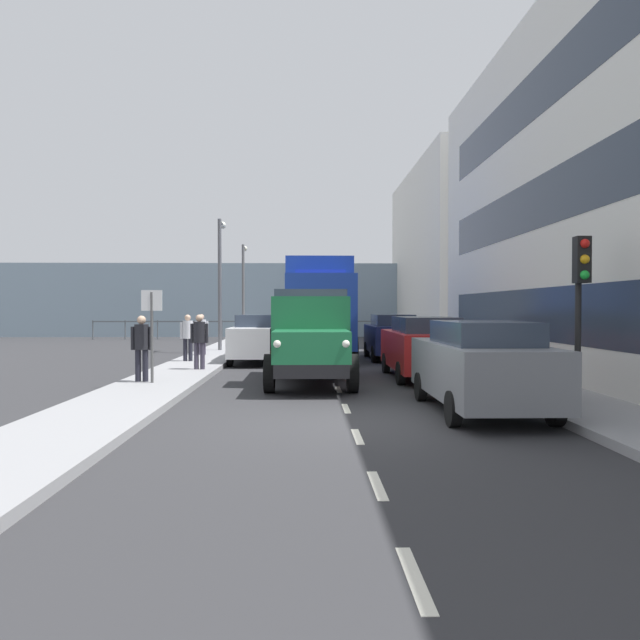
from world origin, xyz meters
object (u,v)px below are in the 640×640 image
object	(u,v)px
car_white_oppositeside_0	(258,338)
pedestrian_with_bag	(188,334)
lorry_cargo_blue	(319,305)
car_navy_kerbside_2	(392,336)
traffic_light_near	(581,282)
pedestrian_in_dark_coat	(142,343)
pedestrian_couple_a	(199,337)
truck_vintage_green	(311,339)
car_red_kerbside_1	(424,346)
car_grey_kerbside_near	(480,365)
pedestrian_strolling	(202,331)
lamp_post_far	(244,282)
lamp_post_promenade	(220,271)
street_sign	(152,320)

from	to	relation	value
car_white_oppositeside_0	pedestrian_with_bag	size ratio (longest dim) A/B	2.83
lorry_cargo_blue	pedestrian_with_bag	xyz separation A→B (m)	(4.55, 3.08, -1.00)
car_navy_kerbside_2	car_white_oppositeside_0	xyz separation A→B (m)	(5.00, 1.22, 0.00)
lorry_cargo_blue	traffic_light_near	bearing A→B (deg)	111.60
car_white_oppositeside_0	pedestrian_in_dark_coat	bearing A→B (deg)	70.84
pedestrian_couple_a	pedestrian_with_bag	world-z (taller)	pedestrian_couple_a
truck_vintage_green	car_navy_kerbside_2	bearing A→B (deg)	-112.53
car_navy_kerbside_2	car_white_oppositeside_0	world-z (taller)	same
car_red_kerbside_1	car_white_oppositeside_0	distance (m)	7.07
car_grey_kerbside_near	pedestrian_strolling	distance (m)	14.24
car_white_oppositeside_0	pedestrian_strolling	xyz separation A→B (m)	(2.33, -1.80, 0.17)
pedestrian_with_bag	lamp_post_far	xyz separation A→B (m)	(-0.39, -14.81, 2.43)
truck_vintage_green	lamp_post_far	world-z (taller)	lamp_post_far
car_navy_kerbside_2	pedestrian_couple_a	size ratio (longest dim) A/B	2.57
car_navy_kerbside_2	pedestrian_strolling	distance (m)	7.35
pedestrian_in_dark_coat	lamp_post_far	size ratio (longest dim) A/B	0.29
pedestrian_in_dark_coat	lamp_post_far	distance (m)	20.69
car_red_kerbside_1	pedestrian_couple_a	bearing A→B (deg)	-10.93
lorry_cargo_blue	car_grey_kerbside_near	world-z (taller)	lorry_cargo_blue
lamp_post_promenade	street_sign	size ratio (longest dim) A/B	2.52
pedestrian_strolling	pedestrian_in_dark_coat	bearing A→B (deg)	89.94
traffic_light_near	pedestrian_couple_a	bearing A→B (deg)	-36.68
lamp_post_promenade	lamp_post_far	xyz separation A→B (m)	(-0.06, -9.23, -0.07)
street_sign	lamp_post_promenade	bearing A→B (deg)	-90.15
car_navy_kerbside_2	pedestrian_with_bag	bearing A→B (deg)	16.74
car_white_oppositeside_0	street_sign	xyz separation A→B (m)	(2.02, 6.96, 0.79)
car_grey_kerbside_near	pedestrian_in_dark_coat	xyz separation A→B (m)	(7.33, -3.69, 0.21)
car_grey_kerbside_near	pedestrian_in_dark_coat	size ratio (longest dim) A/B	2.78
car_grey_kerbside_near	pedestrian_with_bag	xyz separation A→B (m)	(7.32, -9.43, 0.18)
pedestrian_couple_a	street_sign	world-z (taller)	street_sign
pedestrian_in_dark_coat	lamp_post_far	bearing A→B (deg)	-91.13
lorry_cargo_blue	lamp_post_far	bearing A→B (deg)	-70.47
pedestrian_in_dark_coat	pedestrian_couple_a	bearing A→B (deg)	-106.85
car_navy_kerbside_2	street_sign	bearing A→B (deg)	49.36
car_red_kerbside_1	lamp_post_far	xyz separation A→B (m)	(6.93, -18.83, 2.61)
car_navy_kerbside_2	traffic_light_near	distance (m)	11.59
truck_vintage_green	lamp_post_far	bearing A→B (deg)	-79.45
pedestrian_couple_a	truck_vintage_green	bearing A→B (deg)	141.06
car_white_oppositeside_0	pedestrian_couple_a	distance (m)	4.03
car_navy_kerbside_2	pedestrian_with_bag	world-z (taller)	pedestrian_with_bag
car_grey_kerbside_near	car_white_oppositeside_0	distance (m)	11.55
truck_vintage_green	car_red_kerbside_1	xyz separation A→B (m)	(-3.16, -1.40, -0.28)
pedestrian_couple_a	pedestrian_strolling	bearing A→B (deg)	-80.91
car_grey_kerbside_near	pedestrian_strolling	xyz separation A→B (m)	(7.32, -12.21, 0.17)
car_red_kerbside_1	lamp_post_far	world-z (taller)	lamp_post_far
pedestrian_couple_a	car_red_kerbside_1	bearing A→B (deg)	169.07
pedestrian_couple_a	lamp_post_far	xyz separation A→B (m)	(0.49, -17.59, 2.41)
lamp_post_far	lamp_post_promenade	bearing A→B (deg)	89.63
car_white_oppositeside_0	lamp_post_promenade	xyz separation A→B (m)	(1.99, -4.60, 2.68)
car_navy_kerbside_2	pedestrian_couple_a	bearing A→B (deg)	37.72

